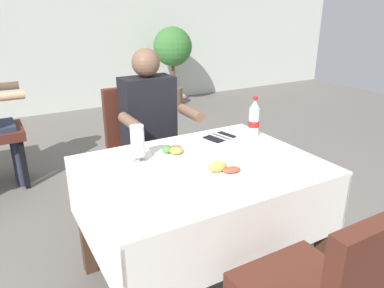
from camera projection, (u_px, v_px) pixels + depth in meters
The scene contains 10 objects.
back_wall at pixel (38, 5), 5.03m from camera, with size 11.00×0.12×3.04m, color silver.
main_dining_table at pixel (201, 192), 1.98m from camera, with size 1.21×0.92×0.74m.
chair_far_diner_seat at pixel (141, 147), 2.68m from camera, with size 0.44×0.50×0.97m.
seated_diner_far at pixel (152, 130), 2.55m from camera, with size 0.50×0.46×1.26m.
plate_near_camera at pixel (219, 171), 1.80m from camera, with size 0.26×0.26×0.07m.
plate_far_diner at pixel (174, 150), 2.05m from camera, with size 0.24×0.24×0.05m.
beer_glass_left at pixel (138, 144), 1.91m from camera, with size 0.07×0.07×0.20m.
cola_bottle_primary at pixel (254, 119), 2.29m from camera, with size 0.07×0.07×0.26m.
napkin_cutlery_set at pixel (220, 137), 2.30m from camera, with size 0.19×0.20×0.01m.
potted_plant_corner at pixel (173, 52), 5.69m from camera, with size 0.60×0.60×1.22m.
Camera 1 is at (-0.82, -1.38, 1.52)m, focal length 34.32 mm.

